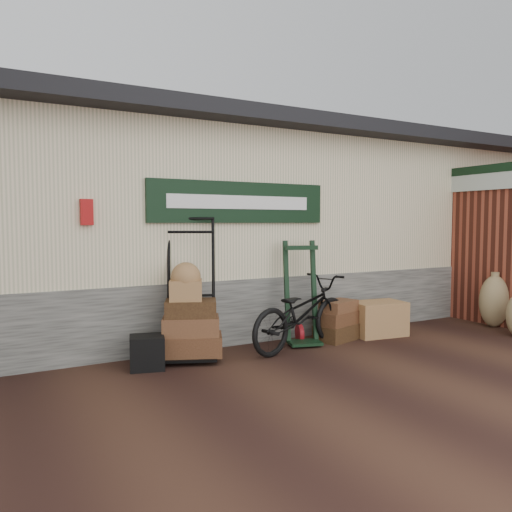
% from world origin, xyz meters
% --- Properties ---
extents(ground, '(80.00, 80.00, 0.00)m').
position_xyz_m(ground, '(0.00, 0.00, 0.00)').
color(ground, black).
rests_on(ground, ground).
extents(station_building, '(14.40, 4.10, 3.20)m').
position_xyz_m(station_building, '(-0.01, 2.74, 1.61)').
color(station_building, '#4C4C47').
rests_on(station_building, ground).
extents(brick_outbuilding, '(1.71, 4.51, 2.62)m').
position_xyz_m(brick_outbuilding, '(4.70, 1.19, 1.30)').
color(brick_outbuilding, maroon).
rests_on(brick_outbuilding, ground).
extents(porter_trolley, '(1.08, 0.96, 1.79)m').
position_xyz_m(porter_trolley, '(-1.11, 0.74, 0.89)').
color(porter_trolley, black).
rests_on(porter_trolley, ground).
extents(green_barrow, '(0.61, 0.56, 1.42)m').
position_xyz_m(green_barrow, '(0.47, 0.63, 0.71)').
color(green_barrow, black).
rests_on(green_barrow, ground).
extents(suitcase_stack, '(0.74, 0.57, 0.58)m').
position_xyz_m(suitcase_stack, '(1.05, 0.58, 0.29)').
color(suitcase_stack, '#321C10').
rests_on(suitcase_stack, ground).
extents(wicker_hamper, '(0.83, 0.60, 0.50)m').
position_xyz_m(wicker_hamper, '(1.76, 0.52, 0.25)').
color(wicker_hamper, '#94643B').
rests_on(wicker_hamper, ground).
extents(black_trunk, '(0.46, 0.42, 0.39)m').
position_xyz_m(black_trunk, '(-1.75, 0.50, 0.19)').
color(black_trunk, black).
rests_on(black_trunk, ground).
extents(bicycle, '(1.11, 1.95, 1.07)m').
position_xyz_m(bicycle, '(0.33, 0.41, 0.54)').
color(bicycle, black).
rests_on(bicycle, ground).
extents(burlap_sack_left, '(0.57, 0.50, 0.83)m').
position_xyz_m(burlap_sack_left, '(3.82, 0.06, 0.42)').
color(burlap_sack_left, olive).
rests_on(burlap_sack_left, ground).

